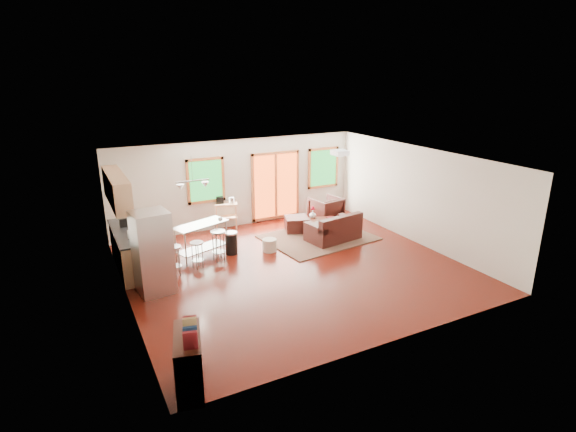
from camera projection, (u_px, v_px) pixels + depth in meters
name	position (u px, v px, depth m)	size (l,w,h in m)	color
floor	(294.00, 268.00, 10.69)	(7.50, 7.00, 0.02)	#3E0C07
ceiling	(294.00, 159.00, 9.89)	(7.50, 7.00, 0.02)	silver
back_wall	(238.00, 183.00, 13.26)	(7.50, 0.02, 2.60)	beige
left_wall	(122.00, 243.00, 8.65)	(0.02, 7.00, 2.60)	beige
right_wall	(419.00, 196.00, 11.93)	(0.02, 7.00, 2.60)	beige
front_wall	(395.00, 274.00, 7.32)	(7.50, 0.02, 2.60)	beige
window_left	(206.00, 181.00, 12.72)	(1.10, 0.05, 1.30)	#155920
french_doors	(276.00, 186.00, 13.80)	(1.60, 0.05, 2.10)	#B83C12
window_right	(323.00, 168.00, 14.42)	(1.10, 0.05, 1.30)	#155920
rug	(318.00, 238.00, 12.57)	(2.84, 2.19, 0.03)	#4F5C3C
loveseat	(334.00, 230.00, 12.30)	(1.55, 1.03, 0.77)	black
coffee_table	(320.00, 222.00, 12.83)	(1.13, 0.84, 0.40)	#3E190F
armchair	(326.00, 208.00, 13.81)	(0.84, 0.78, 0.86)	black
ottoman	(297.00, 224.00, 13.05)	(0.65, 0.65, 0.43)	black
pouf	(269.00, 245.00, 11.62)	(0.37, 0.37, 0.32)	beige
vase	(313.00, 214.00, 12.98)	(0.25, 0.26, 0.35)	silver
book	(328.00, 215.00, 12.88)	(0.20, 0.03, 0.27)	maroon
cabinets	(126.00, 232.00, 10.33)	(0.64, 2.24, 2.30)	tan
refrigerator	(153.00, 253.00, 9.26)	(0.79, 0.76, 1.77)	#B7BABC
island	(201.00, 234.00, 11.13)	(1.48, 0.99, 0.87)	#B7BABC
cup	(220.00, 219.00, 10.98)	(0.11, 0.09, 0.11)	silver
bar_stool_a	(174.00, 254.00, 10.15)	(0.36, 0.36, 0.70)	#B7BABC
bar_stool_b	(197.00, 249.00, 10.51)	(0.39, 0.39, 0.65)	#B7BABC
bar_stool_c	(218.00, 239.00, 10.90)	(0.40, 0.40, 0.78)	#B7BABC
trash_can	(231.00, 243.00, 11.41)	(0.38, 0.38, 0.58)	black
kitchen_cart	(225.00, 207.00, 13.11)	(0.76, 0.61, 1.00)	tan
bookshelf	(189.00, 361.00, 6.49)	(0.61, 1.04, 1.15)	#3E190F
ceiling_flush	(340.00, 153.00, 11.12)	(0.35, 0.35, 0.12)	white
pendant_light	(193.00, 185.00, 10.55)	(0.80, 0.18, 0.79)	gray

